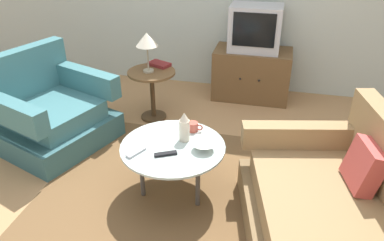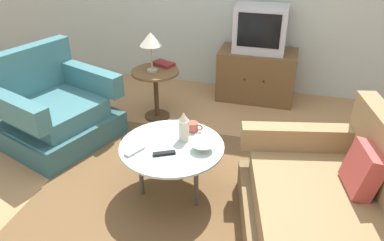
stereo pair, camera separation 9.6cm
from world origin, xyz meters
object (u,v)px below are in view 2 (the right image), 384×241
Objects in this scene: tv_stand at (256,75)px; bowl at (203,147)px; side_table at (156,84)px; book at (163,64)px; couch at (333,227)px; vase at (184,127)px; mug at (193,127)px; coffee_table at (172,149)px; television at (261,29)px; tv_remote_dark at (164,153)px; tv_remote_silver at (135,151)px; table_lamp at (151,40)px; armchair at (54,111)px.

tv_stand is 5.21× the size of bowl.
side_table is 0.61× the size of tv_stand.
side_table is 2.05× the size of book.
couch is at bearing -41.71° from side_table.
mug is (0.03, 0.15, -0.08)m from vase.
vase reaches higher than tv_stand.
television reaches higher than coffee_table.
television reaches higher than tv_remote_dark.
book reaches higher than tv_remote_dark.
vase is (-0.36, -1.87, -0.30)m from television.
bowl is (-0.96, 0.40, 0.19)m from couch.
tv_remote_silver is at bearing -76.33° from side_table.
coffee_table is 1.39m from table_lamp.
table_lamp is 1.29m from vase.
tv_remote_silver is (-0.24, -0.17, 0.05)m from coffee_table.
couch reaches higher than book.
armchair is at bearing 127.93° from tv_remote_dark.
tv_remote_dark is (1.37, -0.62, 0.16)m from armchair.
tv_stand is 7.01× the size of mug.
armchair reaches higher than tv_remote_dark.
tv_remote_dark is at bearing -67.25° from side_table.
vase is at bearing 42.72° from tv_remote_dark.
couch is 7.12× the size of vase.
table_lamp is at bearing -148.54° from side_table.
tv_remote_dark is (-0.45, -2.11, -0.40)m from television.
tv_stand is 1.17m from book.
side_table is at bearing 115.78° from coffee_table.
television is at bearing 38.25° from table_lamp.
couch is 1.30m from mug.
side_table is 3.26× the size of tv_remote_silver.
couch is 2.38m from side_table.
television is 2.19m from tv_remote_dark.
armchair is at bearing 165.22° from vase.
coffee_table is 1.31m from side_table.
armchair is 1.50× the size of coffee_table.
armchair is at bearing 171.21° from mug.
television is at bearing 50.35° from tv_remote_dark.
bowl is (0.82, -1.18, 0.08)m from side_table.
table_lamp is at bearing -83.84° from book.
tv_stand is at bearing 84.74° from bowl.
table_lamp is 2.39× the size of bowl.
couch is 10.07× the size of bowl.
bowl is at bearing -95.26° from television.
vase is at bearing 56.80° from coffee_table.
side_table is at bearing 149.95° from armchair.
tv_remote_silver is at bearing 160.40° from tv_remote_dark.
television is at bearing 79.04° from vase.
tv_remote_silver is (0.35, -1.33, -0.43)m from table_lamp.
tv_remote_dark is 1.58m from book.
side_table is 0.95× the size of television.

